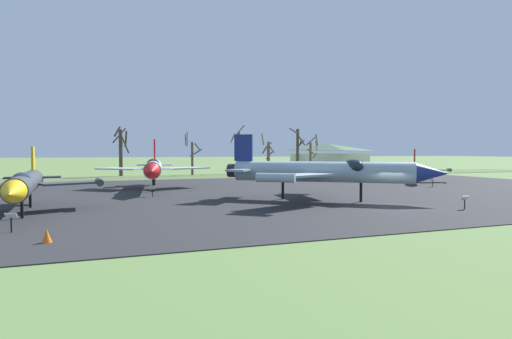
# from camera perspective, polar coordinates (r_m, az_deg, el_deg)

# --- Properties ---
(ground_plane) EXTENTS (600.00, 600.00, 0.00)m
(ground_plane) POSITION_cam_1_polar(r_m,az_deg,el_deg) (33.23, 18.03, -4.81)
(ground_plane) COLOR #607F42
(asphalt_apron) EXTENTS (73.23, 44.72, 0.05)m
(asphalt_apron) POSITION_cam_1_polar(r_m,az_deg,el_deg) (44.45, 7.19, -2.87)
(asphalt_apron) COLOR #28282B
(asphalt_apron) RESTS_ON ground
(grass_verge_strip) EXTENTS (133.23, 12.00, 0.06)m
(grass_verge_strip) POSITION_cam_1_polar(r_m,az_deg,el_deg) (70.74, -3.53, -0.88)
(grass_verge_strip) COLOR #52633A
(grass_verge_strip) RESTS_ON ground
(jet_fighter_front_left) EXTENTS (9.94, 14.80, 4.54)m
(jet_fighter_front_left) POSITION_cam_1_polar(r_m,az_deg,el_deg) (31.39, -29.01, -1.68)
(jet_fighter_front_left) COLOR #33383D
(jet_fighter_front_left) RESTS_ON ground
(info_placard_front_left) EXTENTS (0.60, 0.34, 1.06)m
(info_placard_front_left) POSITION_cam_1_polar(r_m,az_deg,el_deg) (24.52, -30.48, -6.00)
(info_placard_front_left) COLOR black
(info_placard_front_left) RESTS_ON ground
(jet_fighter_front_right) EXTENTS (12.48, 17.07, 5.67)m
(jet_fighter_front_right) POSITION_cam_1_polar(r_m,az_deg,el_deg) (46.57, -13.82, 0.29)
(jet_fighter_front_right) COLOR silver
(jet_fighter_front_right) RESTS_ON ground
(info_placard_front_right) EXTENTS (0.53, 0.31, 1.05)m
(info_placard_front_right) POSITION_cam_1_polar(r_m,az_deg,el_deg) (38.96, -13.98, -2.72)
(info_placard_front_right) COLOR black
(info_placard_front_right) RESTS_ON ground
(jet_fighter_rear_center) EXTENTS (15.91, 14.43, 5.65)m
(jet_fighter_rear_center) POSITION_cam_1_polar(r_m,az_deg,el_deg) (35.15, 9.50, -0.26)
(jet_fighter_rear_center) COLOR #8EA3B2
(jet_fighter_rear_center) RESTS_ON ground
(info_placard_rear_center) EXTENTS (0.65, 0.24, 0.98)m
(info_placard_rear_center) POSITION_cam_1_polar(r_m,az_deg,el_deg) (33.26, 26.64, -3.85)
(info_placard_rear_center) COLOR black
(info_placard_rear_center) RESTS_ON ground
(jet_fighter_rear_left) EXTENTS (9.84, 11.33, 4.52)m
(jet_fighter_rear_left) POSITION_cam_1_polar(r_m,az_deg,el_deg) (59.86, 21.07, 0.09)
(jet_fighter_rear_left) COLOR #4C6B47
(jet_fighter_rear_left) RESTS_ON ground
(info_placard_rear_left) EXTENTS (0.61, 0.25, 1.11)m
(info_placard_rear_left) POSITION_cam_1_polar(r_m,az_deg,el_deg) (52.09, 22.97, -1.52)
(info_placard_rear_left) COLOR black
(info_placard_rear_left) RESTS_ON ground
(bare_tree_far_left) EXTENTS (2.78, 2.80, 8.43)m
(bare_tree_far_left) POSITION_cam_1_polar(r_m,az_deg,el_deg) (73.66, -17.96, 2.65)
(bare_tree_far_left) COLOR #42382D
(bare_tree_far_left) RESTS_ON ground
(bare_tree_left_of_center) EXTENTS (3.23, 3.39, 7.65)m
(bare_tree_left_of_center) POSITION_cam_1_polar(r_m,az_deg,el_deg) (73.63, -8.73, 2.08)
(bare_tree_left_of_center) COLOR brown
(bare_tree_left_of_center) RESTS_ON ground
(bare_tree_center) EXTENTS (3.24, 2.28, 9.28)m
(bare_tree_center) POSITION_cam_1_polar(r_m,az_deg,el_deg) (79.54, -2.40, 2.69)
(bare_tree_center) COLOR brown
(bare_tree_center) RESTS_ON ground
(bare_tree_right_of_center) EXTENTS (2.54, 2.52, 7.69)m
(bare_tree_right_of_center) POSITION_cam_1_polar(r_m,az_deg,el_deg) (80.46, 1.62, 2.11)
(bare_tree_right_of_center) COLOR brown
(bare_tree_right_of_center) RESTS_ON ground
(bare_tree_far_right) EXTENTS (3.16, 2.91, 8.94)m
(bare_tree_far_right) POSITION_cam_1_polar(r_m,az_deg,el_deg) (84.88, 5.74, 2.85)
(bare_tree_far_right) COLOR #42382D
(bare_tree_far_right) RESTS_ON ground
(bare_tree_backdrop_extra) EXTENTS (2.94, 3.33, 7.66)m
(bare_tree_backdrop_extra) POSITION_cam_1_polar(r_m,az_deg,el_deg) (86.49, 7.62, 2.20)
(bare_tree_backdrop_extra) COLOR brown
(bare_tree_backdrop_extra) RESTS_ON ground
(visitor_building) EXTENTS (20.73, 11.87, 6.28)m
(visitor_building) POSITION_cam_1_polar(r_m,az_deg,el_deg) (117.72, 10.01, 1.89)
(visitor_building) COLOR beige
(visitor_building) RESTS_ON ground
(traffic_cone) EXTENTS (0.48, 0.48, 0.68)m
(traffic_cone) POSITION_cam_1_polar(r_m,az_deg,el_deg) (21.12, -26.71, -8.14)
(traffic_cone) COLOR orange
(traffic_cone) RESTS_ON ground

